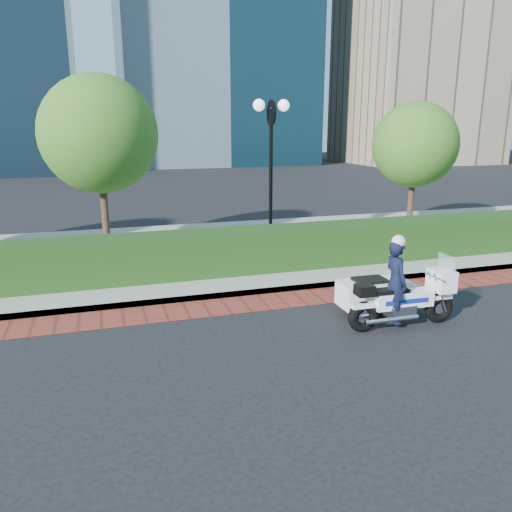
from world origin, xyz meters
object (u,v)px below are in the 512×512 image
object	(u,v)px
tree_c	(415,145)
police_motorcycle	(390,291)
lamppost	(271,152)
tree_b	(99,135)

from	to	relation	value
tree_c	police_motorcycle	world-z (taller)	tree_c
lamppost	police_motorcycle	distance (m)	5.94
lamppost	tree_b	xyz separation A→B (m)	(-4.50, 1.30, 0.48)
tree_b	police_motorcycle	distance (m)	8.87
tree_b	police_motorcycle	xyz separation A→B (m)	(5.03, -6.73, -2.82)
police_motorcycle	tree_c	bearing A→B (deg)	54.51
lamppost	tree_c	size ratio (longest dim) A/B	0.98
police_motorcycle	tree_b	bearing A→B (deg)	127.72
tree_c	police_motorcycle	bearing A→B (deg)	-126.42
lamppost	police_motorcycle	xyz separation A→B (m)	(0.53, -5.43, -2.35)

